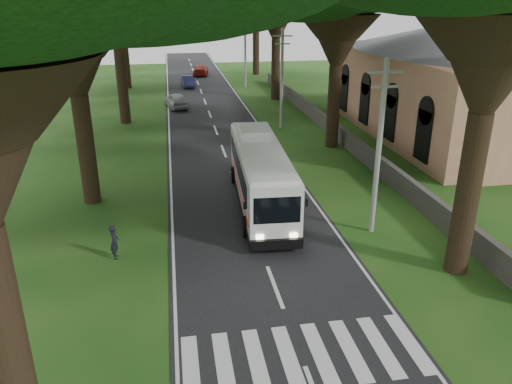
% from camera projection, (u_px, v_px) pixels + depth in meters
% --- Properties ---
extents(ground, '(140.00, 140.00, 0.00)m').
position_uv_depth(ground, '(286.00, 318.00, 17.30)').
color(ground, '#194814').
rests_on(ground, ground).
extents(road, '(8.00, 120.00, 0.04)m').
position_uv_depth(road, '(217.00, 133.00, 40.20)').
color(road, black).
rests_on(road, ground).
extents(crosswalk, '(8.00, 3.00, 0.01)m').
position_uv_depth(crosswalk, '(301.00, 356.00, 15.47)').
color(crosswalk, silver).
rests_on(crosswalk, ground).
extents(property_wall, '(0.35, 50.00, 1.20)m').
position_uv_depth(property_wall, '(328.00, 125.00, 40.48)').
color(property_wall, '#383533').
rests_on(property_wall, ground).
extents(church, '(14.00, 24.00, 11.60)m').
position_uv_depth(church, '(453.00, 72.00, 38.03)').
color(church, tan).
rests_on(church, ground).
extents(pole_near, '(1.60, 0.24, 8.00)m').
position_uv_depth(pole_near, '(379.00, 146.00, 22.12)').
color(pole_near, gray).
rests_on(pole_near, ground).
extents(pole_mid, '(1.60, 0.24, 8.00)m').
position_uv_depth(pole_mid, '(282.00, 77.00, 40.44)').
color(pole_mid, gray).
rests_on(pole_mid, ground).
extents(pole_far, '(1.60, 0.24, 8.00)m').
position_uv_depth(pole_far, '(245.00, 51.00, 58.76)').
color(pole_far, gray).
rests_on(pole_far, ground).
extents(coach_bus, '(3.01, 11.08, 3.24)m').
position_uv_depth(coach_bus, '(260.00, 174.00, 26.03)').
color(coach_bus, white).
rests_on(coach_bus, ground).
extents(distant_car_a, '(2.58, 4.60, 1.48)m').
position_uv_depth(distant_car_a, '(176.00, 100.00, 48.90)').
color(distant_car_a, '#9D9EA2').
rests_on(distant_car_a, road).
extents(distant_car_b, '(1.68, 3.97, 1.28)m').
position_uv_depth(distant_car_b, '(188.00, 81.00, 60.11)').
color(distant_car_b, navy).
rests_on(distant_car_b, road).
extents(distant_car_c, '(2.57, 5.05, 1.40)m').
position_uv_depth(distant_car_c, '(201.00, 70.00, 68.83)').
color(distant_car_c, maroon).
rests_on(distant_car_c, road).
extents(pedestrian, '(0.41, 0.59, 1.53)m').
position_uv_depth(pedestrian, '(114.00, 242.00, 20.96)').
color(pedestrian, black).
rests_on(pedestrian, ground).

